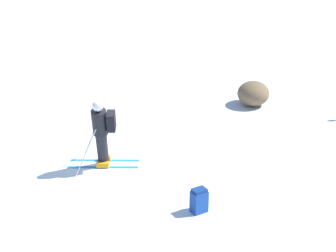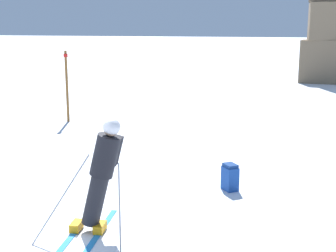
{
  "view_description": "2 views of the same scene",
  "coord_description": "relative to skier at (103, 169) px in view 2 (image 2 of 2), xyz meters",
  "views": [
    {
      "loc": [
        10.12,
        3.6,
        4.92
      ],
      "look_at": [
        2.14,
        1.83,
        1.64
      ],
      "focal_mm": 50.0,
      "sensor_mm": 36.0,
      "label": 1
    },
    {
      "loc": [
        4.17,
        -5.64,
        2.95
      ],
      "look_at": [
        1.0,
        2.93,
        1.03
      ],
      "focal_mm": 50.0,
      "sensor_mm": 36.0,
      "label": 2
    }
  ],
  "objects": [
    {
      "name": "skier",
      "position": [
        0.0,
        0.0,
        0.0
      ],
      "size": [
        1.26,
        1.7,
        1.75
      ],
      "rotation": [
        0.0,
        0.0,
        0.21
      ],
      "color": "#1E7AC6",
      "rests_on": "ground"
    },
    {
      "name": "trail_marker",
      "position": [
        -5.0,
        7.0,
        0.27
      ],
      "size": [
        0.13,
        0.13,
        2.26
      ],
      "color": "brown",
      "rests_on": "ground"
    },
    {
      "name": "ground_plane",
      "position": [
        -1.05,
        -0.08,
        -0.96
      ],
      "size": [
        300.0,
        300.0,
        0.0
      ],
      "primitive_type": "plane",
      "color": "white"
    },
    {
      "name": "spare_backpack",
      "position": [
        1.33,
        2.42,
        -0.71
      ],
      "size": [
        0.37,
        0.37,
        0.5
      ],
      "rotation": [
        0.0,
        0.0,
        2.34
      ],
      "color": "#194293",
      "rests_on": "ground"
    },
    {
      "name": "rock_pillar",
      "position": [
        2.3,
        21.59,
        1.8
      ],
      "size": [
        2.65,
        2.33,
        6.58
      ],
      "color": "#7A664C",
      "rests_on": "ground"
    }
  ]
}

